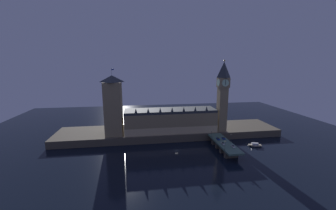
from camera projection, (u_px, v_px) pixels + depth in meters
ground_plane at (177, 151)px, 173.22m from camera, size 400.00×400.00×0.00m
embankment at (169, 132)px, 210.37m from camera, size 220.00×42.00×6.87m
parliament_hall at (170, 120)px, 201.07m from camera, size 87.98×23.95×25.88m
clock_tower at (223, 94)px, 196.75m from camera, size 10.15×10.26×68.55m
victoria_tower at (113, 106)px, 187.14m from camera, size 15.90×15.90×60.97m
bridge at (224, 145)px, 173.22m from camera, size 12.45×46.00×6.96m
car_northbound_lead at (218, 139)px, 178.86m from camera, size 1.87×4.65×1.59m
car_northbound_trail at (223, 143)px, 168.50m from camera, size 1.92×4.25×1.42m
car_southbound_lead at (233, 146)px, 162.57m from camera, size 1.94×4.16×1.40m
car_southbound_trail at (224, 138)px, 180.44m from camera, size 2.11×4.44×1.39m
pedestrian_mid_walk at (229, 140)px, 175.08m from camera, size 0.38×0.38×1.70m
pedestrian_far_rail at (213, 137)px, 183.64m from camera, size 0.38×0.38×1.71m
street_lamp_near at (225, 144)px, 156.73m from camera, size 1.34×0.60×7.28m
street_lamp_mid at (231, 137)px, 172.73m from camera, size 1.34×0.60×7.14m
street_lamp_far at (211, 132)px, 185.38m from camera, size 1.34×0.60×6.49m
boat_downstream at (255, 145)px, 181.89m from camera, size 12.90×6.79×3.15m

